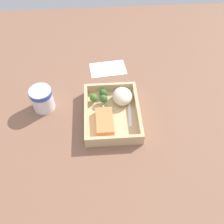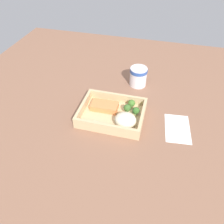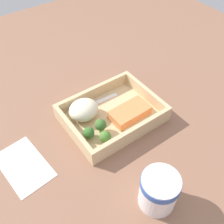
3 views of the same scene
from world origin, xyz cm
name	(u,v)px [view 1 (image 1 of 3)]	position (x,y,z in cm)	size (l,w,h in cm)	color
ground_plane	(112,118)	(0.00, 0.00, -1.00)	(160.00, 160.00, 2.00)	#855B45
takeout_tray	(112,116)	(0.00, 0.00, 0.60)	(26.50, 20.42, 1.20)	tan
tray_rim	(112,111)	(0.00, 0.00, 3.06)	(26.50, 20.42, 3.73)	tan
salmon_fillet	(105,122)	(-4.10, 2.96, 2.49)	(11.48, 6.21, 2.58)	#ED8349
mashed_potatoes	(122,96)	(6.59, -4.42, 3.88)	(8.55, 7.60, 5.35)	beige
broccoli_floret_1	(104,99)	(5.82, 2.87, 3.73)	(3.15, 3.15, 4.23)	#7EAF67
broccoli_floret_2	(94,98)	(6.93, 6.66, 3.41)	(3.09, 3.09, 3.85)	#7DA451
broccoli_floret_3	(103,93)	(9.56, 2.85, 3.09)	(3.02, 3.02, 3.47)	#7E9F58
fork	(129,107)	(3.13, -6.87, 1.42)	(15.87, 2.68, 0.44)	white
paper_cup	(42,98)	(6.49, 26.03, 5.24)	(8.43, 8.43, 9.37)	white
receipt_slip	(109,69)	(27.14, -0.37, 0.12)	(9.76, 15.68, 0.24)	white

